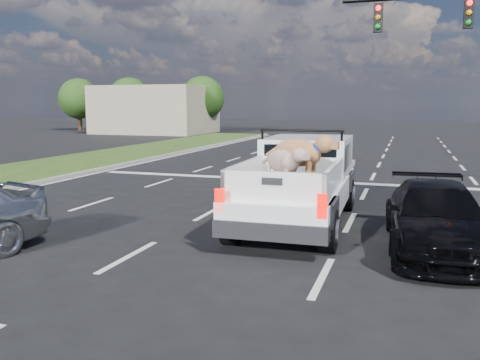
{
  "coord_description": "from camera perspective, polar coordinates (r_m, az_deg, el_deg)",
  "views": [
    {
      "loc": [
        2.94,
        -7.75,
        2.72
      ],
      "look_at": [
        -0.29,
        2.0,
        1.19
      ],
      "focal_mm": 38.0,
      "sensor_mm": 36.0,
      "label": 1
    }
  ],
  "objects": [
    {
      "name": "pickup_truck",
      "position": [
        11.75,
        6.78,
        0.1
      ],
      "size": [
        2.31,
        5.8,
        2.15
      ],
      "rotation": [
        0.0,
        0.0,
        0.03
      ],
      "color": "black",
      "rests_on": "ground"
    },
    {
      "name": "road_markings",
      "position": [
        14.86,
        6.6,
        -2.09
      ],
      "size": [
        17.75,
        60.0,
        0.01
      ],
      "color": "silver",
      "rests_on": "ground"
    },
    {
      "name": "building_left",
      "position": [
        49.4,
        -9.44,
        7.79
      ],
      "size": [
        10.0,
        8.0,
        4.4
      ],
      "primitive_type": "cube",
      "color": "tan",
      "rests_on": "ground"
    },
    {
      "name": "tree_far_c",
      "position": [
        49.52,
        -4.23,
        9.14
      ],
      "size": [
        4.2,
        4.2,
        5.4
      ],
      "color": "#332114",
      "rests_on": "ground"
    },
    {
      "name": "tree_far_b",
      "position": [
        53.1,
        -12.33,
        8.92
      ],
      "size": [
        4.2,
        4.2,
        5.4
      ],
      "color": "#332114",
      "rests_on": "ground"
    },
    {
      "name": "ground",
      "position": [
        8.73,
        -2.36,
        -9.69
      ],
      "size": [
        160.0,
        160.0,
        0.0
      ],
      "primitive_type": "plane",
      "color": "black",
      "rests_on": "ground"
    },
    {
      "name": "black_coupe",
      "position": [
        10.18,
        21.15,
        -3.96
      ],
      "size": [
        2.04,
        4.43,
        1.25
      ],
      "primitive_type": "imported",
      "rotation": [
        0.0,
        0.0,
        0.07
      ],
      "color": "black",
      "rests_on": "ground"
    },
    {
      "name": "curb_left",
      "position": [
        18.44,
        -22.52,
        -0.42
      ],
      "size": [
        0.15,
        60.0,
        0.14
      ],
      "primitive_type": "cube",
      "color": "gray",
      "rests_on": "ground"
    },
    {
      "name": "tree_far_a",
      "position": [
        56.38,
        -17.65,
        8.69
      ],
      "size": [
        4.2,
        4.2,
        5.4
      ],
      "color": "#332114",
      "rests_on": "ground"
    }
  ]
}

